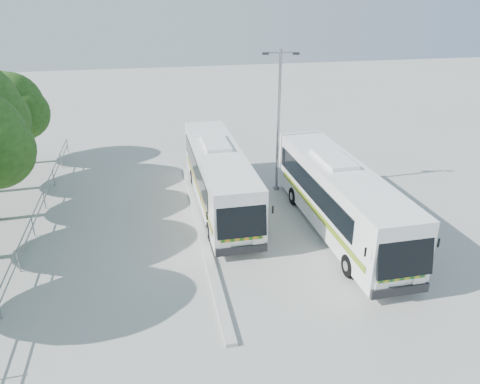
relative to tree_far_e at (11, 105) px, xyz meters
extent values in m
plane|color=#A4A49E|center=(12.63, -13.30, -3.89)|extent=(100.00, 100.00, 0.00)
cube|color=#B2B2AD|center=(10.33, -11.30, -3.81)|extent=(0.40, 16.00, 0.15)
cylinder|color=gray|center=(2.63, -9.30, -2.94)|extent=(0.06, 22.00, 0.06)
cylinder|color=gray|center=(2.63, -9.30, -3.34)|extent=(0.06, 22.00, 0.06)
cylinder|color=gray|center=(2.63, 0.70, -3.39)|extent=(0.06, 0.06, 1.00)
cylinder|color=#382314|center=(-0.07, 0.00, -2.50)|extent=(0.36, 0.36, 2.77)
sphere|color=#203C10|center=(-0.07, 0.00, 0.02)|extent=(4.03, 4.03, 4.03)
sphere|color=#203C10|center=(0.68, -0.50, -0.42)|extent=(3.28, 3.28, 3.28)
sphere|color=#203C10|center=(-0.70, 0.63, 0.52)|extent=(3.02, 3.02, 3.02)
cube|color=white|center=(11.63, -8.72, -2.18)|extent=(2.40, 10.94, 2.77)
cube|color=black|center=(11.69, -14.20, -1.84)|extent=(2.10, 0.44, 1.77)
cube|color=black|center=(10.47, -8.18, -1.84)|extent=(0.15, 8.73, 1.00)
cube|color=black|center=(12.78, -8.16, -1.84)|extent=(0.15, 8.73, 1.00)
cube|color=#125D0D|center=(10.47, -9.00, -2.70)|extent=(0.14, 9.46, 0.25)
cylinder|color=black|center=(10.64, -12.27, -3.43)|extent=(0.28, 0.91, 0.91)
cylinder|color=black|center=(12.70, -12.25, -3.43)|extent=(0.28, 0.91, 0.91)
cylinder|color=black|center=(10.56, -5.64, -3.43)|extent=(0.28, 0.91, 0.91)
cylinder|color=black|center=(12.62, -5.61, -3.43)|extent=(0.28, 0.91, 0.91)
cube|color=white|center=(16.67, -12.52, -2.12)|extent=(2.59, 11.33, 2.87)
cube|color=black|center=(16.79, -18.18, -1.77)|extent=(2.17, 0.48, 1.83)
cube|color=black|center=(15.47, -11.98, -1.77)|extent=(0.24, 9.03, 1.03)
cube|color=black|center=(17.85, -11.93, -1.77)|extent=(0.24, 9.03, 1.03)
cube|color=#0C541A|center=(15.48, -12.82, -2.66)|extent=(0.24, 9.78, 0.26)
cylinder|color=black|center=(15.69, -16.20, -3.42)|extent=(0.30, 0.95, 0.94)
cylinder|color=black|center=(17.81, -16.16, -3.42)|extent=(0.30, 0.95, 0.94)
cylinder|color=black|center=(15.54, -9.34, -3.42)|extent=(0.30, 0.95, 0.94)
cylinder|color=black|center=(17.66, -9.30, -3.42)|extent=(0.30, 0.95, 0.94)
cylinder|color=gray|center=(15.16, -7.24, 0.00)|extent=(0.18, 0.18, 7.78)
cylinder|color=gray|center=(15.16, -7.24, 3.70)|extent=(1.54, 0.37, 0.08)
cube|color=black|center=(14.39, -7.09, 3.65)|extent=(0.37, 0.24, 0.12)
cube|color=black|center=(15.92, -7.39, 3.65)|extent=(0.37, 0.24, 0.12)
camera|label=1|loc=(8.26, -30.89, 6.93)|focal=35.00mm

